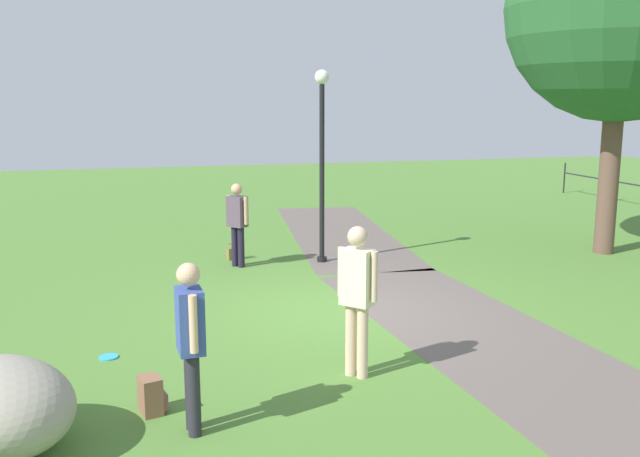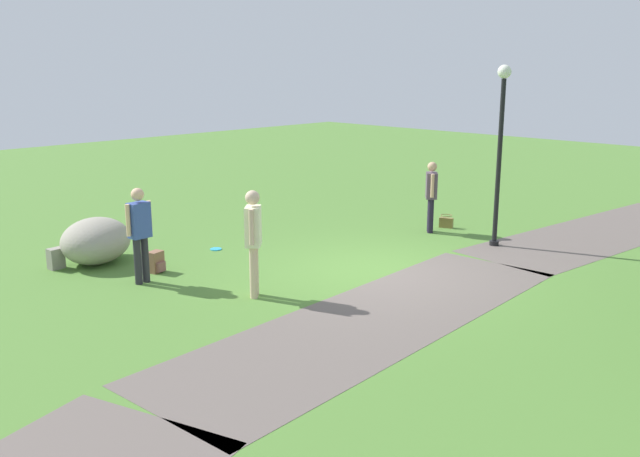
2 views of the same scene
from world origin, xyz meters
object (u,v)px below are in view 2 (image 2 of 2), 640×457
lawn_boulder (96,241)px  man_near_boulder (140,228)px  lamp_post (500,137)px  woman_with_handbag (431,192)px  backpack_by_boulder (56,259)px  handbag_on_grass (446,222)px  frisbee_on_grass (216,249)px  passerby_on_path (253,235)px  spare_backpack_on_lawn (156,262)px

lawn_boulder → man_near_boulder: bearing=87.6°
lamp_post → woman_with_handbag: 2.18m
woman_with_handbag → backpack_by_boulder: 8.16m
lawn_boulder → woman_with_handbag: (-6.63, 3.21, 0.50)m
handbag_on_grass → frisbee_on_grass: size_ratio=1.46×
woman_with_handbag → handbag_on_grass: woman_with_handbag is taller
man_near_boulder → passerby_on_path: bearing=114.7°
backpack_by_boulder → man_near_boulder: bearing=109.0°
lawn_boulder → frisbee_on_grass: bearing=158.1°
passerby_on_path → spare_backpack_on_lawn: 2.56m
woman_with_handbag → spare_backpack_on_lawn: (6.17, -1.83, -0.75)m
lawn_boulder → woman_with_handbag: woman_with_handbag is taller
woman_with_handbag → passerby_on_path: 5.82m
lawn_boulder → woman_with_handbag: 7.39m
lamp_post → lawn_boulder: (6.61, -4.91, -1.88)m
handbag_on_grass → frisbee_on_grass: (5.05, -2.34, -0.13)m
backpack_by_boulder → woman_with_handbag: bearing=155.2°
lawn_boulder → man_near_boulder: 1.85m
woman_with_handbag → lamp_post: bearing=89.2°
passerby_on_path → frisbee_on_grass: bearing=-115.7°
passerby_on_path → handbag_on_grass: 6.51m
man_near_boulder → frisbee_on_grass: man_near_boulder is taller
lamp_post → lawn_boulder: 8.44m
lawn_boulder → man_near_boulder: size_ratio=1.18×
backpack_by_boulder → spare_backpack_on_lawn: 1.98m
lamp_post → man_near_boulder: size_ratio=2.21×
lamp_post → spare_backpack_on_lawn: size_ratio=9.47×
lamp_post → passerby_on_path: 6.01m
backpack_by_boulder → passerby_on_path: bearing=112.0°
passerby_on_path → lawn_boulder: bearing=-77.4°
man_near_boulder → backpack_by_boulder: (0.67, -1.96, -0.81)m
woman_with_handbag → man_near_boulder: size_ratio=0.95×
lamp_post → man_near_boulder: lamp_post is taller
backpack_by_boulder → spare_backpack_on_lawn: size_ratio=1.00×
handbag_on_grass → passerby_on_path: bearing=4.6°
man_near_boulder → passerby_on_path: passerby_on_path is taller
lawn_boulder → backpack_by_boulder: 0.81m
lamp_post → spare_backpack_on_lawn: lamp_post is taller
passerby_on_path → frisbee_on_grass: size_ratio=7.57×
handbag_on_grass → backpack_by_boulder: 8.71m
lamp_post → woman_with_handbag: (-0.02, -1.69, -1.38)m
frisbee_on_grass → lawn_boulder: bearing=-21.9°
handbag_on_grass → lamp_post: bearing=68.6°
woman_with_handbag → handbag_on_grass: size_ratio=4.70×
man_near_boulder → spare_backpack_on_lawn: (-0.53, -0.39, -0.81)m
passerby_on_path → frisbee_on_grass: passerby_on_path is taller
woman_with_handbag → passerby_on_path: size_ratio=0.90×
woman_with_handbag → backpack_by_boulder: bearing=-24.8°
spare_backpack_on_lawn → lawn_boulder: bearing=-71.7°
frisbee_on_grass → backpack_by_boulder: bearing=-20.0°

